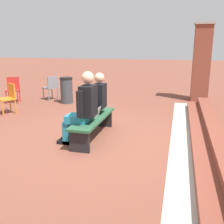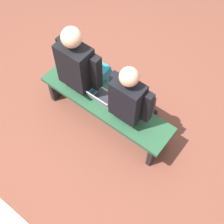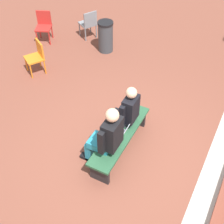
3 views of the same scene
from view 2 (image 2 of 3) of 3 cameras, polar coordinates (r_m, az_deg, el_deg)
ground_plane at (r=4.17m, az=-3.54°, el=-2.72°), size 60.00×60.00×0.00m
bench at (r=3.91m, az=-1.18°, el=1.05°), size 1.80×0.44×0.45m
person_student at (r=3.53m, az=3.76°, el=2.17°), size 0.53×0.67×1.33m
person_adult at (r=3.79m, az=-5.37°, el=8.21°), size 0.60×0.75×1.43m
laptop at (r=3.79m, az=-1.59°, el=2.32°), size 0.32×0.29×0.21m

